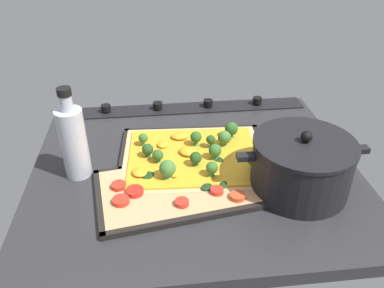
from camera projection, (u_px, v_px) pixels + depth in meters
ground_plane at (195, 171)px, 92.72cm from camera, size 76.06×66.27×3.00cm
stove_control_panel at (183, 107)px, 116.48cm from camera, size 73.02×7.00×2.60cm
baking_tray_front at (195, 160)px, 93.29cm from camera, size 37.39×31.19×1.30cm
broccoli_pizza at (195, 155)px, 92.37cm from camera, size 34.87×28.67×5.67cm
baking_tray_back at (179, 189)px, 83.89cm from camera, size 37.94×26.40×1.30cm
veggie_pizza_back at (177, 188)px, 83.30cm from camera, size 35.20×23.66×1.90cm
cooking_pot at (301, 165)px, 81.70cm from camera, size 28.16×21.38×14.39cm
oil_bottle at (74, 140)px, 84.96cm from camera, size 5.90×5.90×21.46cm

